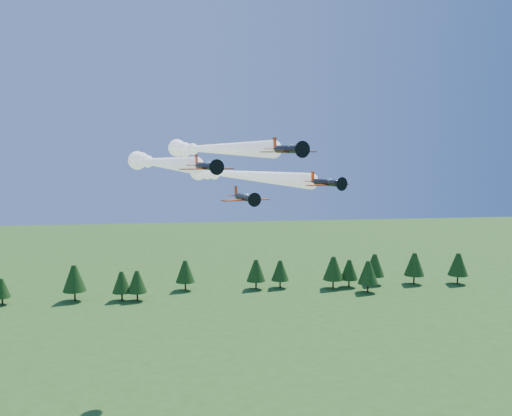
{
  "coord_description": "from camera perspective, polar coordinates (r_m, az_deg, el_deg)",
  "views": [
    {
      "loc": [
        -13.37,
        -81.84,
        50.32
      ],
      "look_at": [
        -2.21,
        0.0,
        41.49
      ],
      "focal_mm": 40.0,
      "sensor_mm": 36.0,
      "label": 1
    }
  ],
  "objects": [
    {
      "name": "treeline",
      "position": [
        200.73,
        1.26,
        -6.39
      ],
      "size": [
        171.35,
        18.27,
        11.95
      ],
      "color": "#382314",
      "rests_on": "ground"
    },
    {
      "name": "plane_right",
      "position": [
        111.53,
        -2.11,
        3.37
      ],
      "size": [
        23.49,
        49.9,
        3.7
      ],
      "rotation": [
        0.0,
        0.0,
        0.39
      ],
      "color": "black",
      "rests_on": "ground"
    },
    {
      "name": "plane_lead",
      "position": [
        104.57,
        -4.73,
        5.93
      ],
      "size": [
        20.38,
        53.75,
        3.7
      ],
      "rotation": [
        0.0,
        0.0,
        0.3
      ],
      "color": "black",
      "rests_on": "ground"
    },
    {
      "name": "plane_slot",
      "position": [
        89.35,
        -1.15,
        1.04
      ],
      "size": [
        7.78,
        8.61,
        2.73
      ],
      "rotation": [
        0.0,
        0.0,
        0.26
      ],
      "color": "black",
      "rests_on": "ground"
    },
    {
      "name": "plane_left",
      "position": [
        103.46,
        -10.03,
        4.53
      ],
      "size": [
        18.07,
        42.45,
        3.7
      ],
      "rotation": [
        0.0,
        0.0,
        0.32
      ],
      "color": "black",
      "rests_on": "ground"
    }
  ]
}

